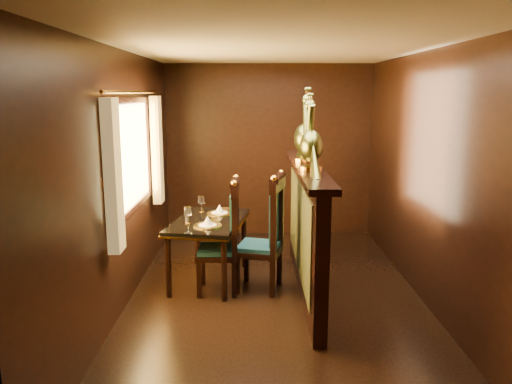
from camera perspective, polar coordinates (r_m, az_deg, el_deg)
ground at (r=5.23m, az=2.25°, el=-12.27°), size 5.00×5.00×0.00m
room_shell at (r=4.83m, az=1.37°, el=5.27°), size 3.04×5.04×2.52m
partition at (r=5.30m, az=5.64°, el=-3.81°), size 0.26×2.70×1.36m
dining_table at (r=5.57m, az=-5.43°, el=-3.84°), size 0.92×1.31×0.91m
chair_left at (r=5.26m, az=1.61°, el=-4.35°), size 0.56×0.58×1.29m
chair_right at (r=5.25m, az=-3.17°, el=-4.69°), size 0.45×0.49×1.24m
peacock_left at (r=4.77m, az=6.37°, el=6.83°), size 0.23×0.61×0.73m
peacock_right at (r=5.35m, az=5.65°, el=7.63°), size 0.25×0.66×0.78m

